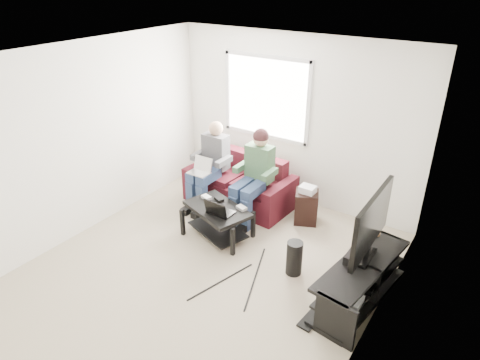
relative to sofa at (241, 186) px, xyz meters
name	(u,v)px	position (x,y,z in m)	size (l,w,h in m)	color
floor	(206,269)	(0.58, -1.66, -0.29)	(4.50, 4.50, 0.00)	#BEB494
ceiling	(197,58)	(0.58, -1.66, 2.31)	(4.50, 4.50, 0.00)	white
wall_back	(295,122)	(0.58, 0.59, 1.01)	(4.50, 4.50, 0.00)	white
wall_front	(12,289)	(0.58, -3.91, 1.01)	(4.50, 4.50, 0.00)	white
wall_left	(86,140)	(-1.42, -1.66, 1.01)	(4.50, 4.50, 0.00)	white
wall_right	(379,231)	(2.58, -1.66, 1.01)	(4.50, 4.50, 0.00)	white
window	(266,98)	(0.08, 0.57, 1.31)	(1.48, 0.04, 1.28)	white
sofa	(241,186)	(0.00, 0.00, 0.00)	(1.68, 0.86, 0.77)	#411011
person_left	(210,162)	(-0.40, -0.27, 0.42)	(0.40, 0.71, 1.31)	#314B6E
person_right	(255,170)	(0.40, -0.25, 0.48)	(0.40, 0.71, 1.36)	#314B6E
laptop_silver	(200,169)	(-0.40, -0.53, 0.39)	(0.32, 0.22, 0.24)	silver
coffee_table	(217,215)	(0.26, -0.99, 0.04)	(1.04, 0.82, 0.46)	black
laptop_black	(221,205)	(0.38, -1.07, 0.28)	(0.34, 0.24, 0.24)	black
controller_a	(206,197)	(-0.02, -0.87, 0.18)	(0.14, 0.09, 0.04)	silver
controller_b	(219,199)	(0.16, -0.81, 0.18)	(0.14, 0.09, 0.04)	black
controller_c	(242,208)	(0.56, -0.84, 0.18)	(0.14, 0.09, 0.04)	gray
tv_stand	(360,283)	(2.35, -1.13, -0.07)	(0.65, 1.56, 0.50)	black
tv	(372,223)	(2.35, -1.03, 0.67)	(0.12, 1.10, 0.81)	black
soundbar	(356,251)	(2.23, -1.03, 0.26)	(0.12, 0.50, 0.10)	black
drink_cup	(377,231)	(2.30, -0.50, 0.27)	(0.08, 0.08, 0.12)	#A87748
console_white	(347,299)	(2.35, -1.53, 0.00)	(0.30, 0.22, 0.06)	silver
console_grey	(370,263)	(2.35, -0.83, 0.01)	(0.34, 0.26, 0.08)	gray
console_black	(359,280)	(2.35, -1.18, 0.01)	(0.38, 0.30, 0.07)	black
subwoofer	(294,258)	(1.53, -1.12, -0.07)	(0.20, 0.20, 0.45)	black
keyboard_floor	(314,316)	(2.06, -1.68, -0.28)	(0.15, 0.46, 0.03)	black
end_table	(306,206)	(1.12, 0.05, -0.03)	(0.33, 0.33, 0.58)	black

